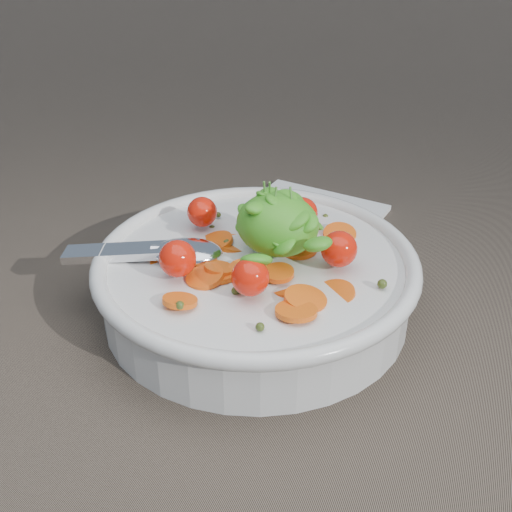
% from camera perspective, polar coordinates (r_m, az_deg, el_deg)
% --- Properties ---
extents(ground, '(6.00, 6.00, 0.00)m').
position_cam_1_polar(ground, '(0.60, 2.27, -4.33)').
color(ground, brown).
rests_on(ground, ground).
extents(bowl, '(0.31, 0.29, 0.12)m').
position_cam_1_polar(bowl, '(0.58, 0.02, -1.98)').
color(bowl, silver).
rests_on(bowl, ground).
extents(napkin, '(0.17, 0.16, 0.01)m').
position_cam_1_polar(napkin, '(0.76, 4.71, 3.61)').
color(napkin, white).
rests_on(napkin, ground).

